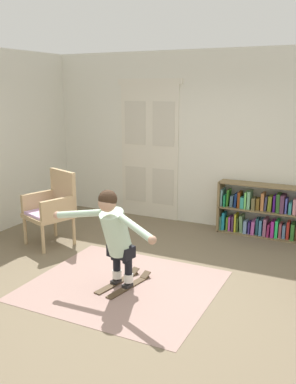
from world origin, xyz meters
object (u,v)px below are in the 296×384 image
at_px(wicker_chair, 53,206).
at_px(person_skier, 115,231).
at_px(skis_pair, 124,283).
at_px(bookshelf, 274,215).

height_order(wicker_chair, person_skier, person_skier).
xyz_separation_m(wicker_chair, person_skier, (1.61, -0.92, 0.14)).
bearing_deg(skis_pair, wicker_chair, 155.06).
xyz_separation_m(bookshelf, wicker_chair, (-2.93, -1.73, 0.22)).
bearing_deg(bookshelf, skis_pair, -117.40).
xyz_separation_m(bookshelf, person_skier, (-1.32, -2.64, 0.36)).
bearing_deg(bookshelf, wicker_chair, -149.52).
distance_m(wicker_chair, person_skier, 1.86).
relative_size(bookshelf, wicker_chair, 1.61).
distance_m(bookshelf, person_skier, 2.97).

